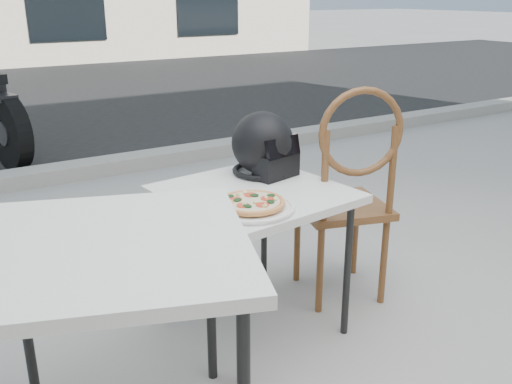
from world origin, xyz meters
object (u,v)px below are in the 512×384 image
cafe_table_main (254,203)px  helmet (264,147)px  pizza (252,202)px  cafe_chair_main (349,185)px  plate (252,207)px  cafe_table_side (110,263)px

cafe_table_main → helmet: size_ratio=2.25×
pizza → cafe_chair_main: size_ratio=0.31×
plate → cafe_chair_main: (0.65, 0.19, -0.08)m
cafe_table_side → plate: bearing=20.4°
cafe_table_main → helmet: 0.31m
cafe_table_main → cafe_table_side: (-0.77, -0.43, 0.10)m
cafe_table_side → helmet: bearing=33.3°
helmet → pizza: bearing=-140.8°
cafe_table_main → pizza: (-0.13, -0.20, 0.09)m
pizza → plate: bearing=-128.3°
cafe_table_main → cafe_chair_main: cafe_chair_main is taller
cafe_table_main → helmet: bearing=47.7°
pizza → cafe_table_main: bearing=56.4°
cafe_table_main → helmet: helmet is taller
plate → cafe_chair_main: bearing=16.0°
helmet → cafe_chair_main: cafe_chair_main is taller
pizza → helmet: (0.29, 0.37, 0.10)m
plate → helmet: bearing=52.0°
cafe_table_main → cafe_table_side: bearing=-150.5°
cafe_chair_main → cafe_table_side: (-1.29, -0.43, 0.11)m
plate → helmet: size_ratio=1.16×
helmet → cafe_table_side: helmet is taller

